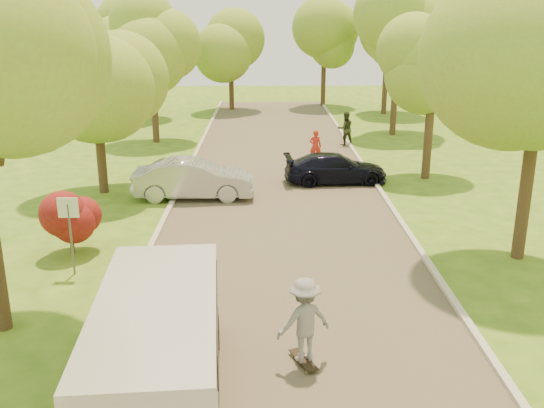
{
  "coord_description": "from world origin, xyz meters",
  "views": [
    {
      "loc": [
        -0.59,
        -11.34,
        6.78
      ],
      "look_at": [
        -0.36,
        6.17,
        1.3
      ],
      "focal_mm": 40.0,
      "sensor_mm": 36.0,
      "label": 1
    }
  ],
  "objects_px": {
    "silver_sedan": "(194,179)",
    "person_olive": "(345,129)",
    "street_sign": "(69,220)",
    "skateboarder": "(304,320)",
    "dark_sedan": "(335,168)",
    "person_striped": "(315,147)",
    "longboard": "(303,360)",
    "minivan": "(158,348)"
  },
  "relations": [
    {
      "from": "street_sign",
      "to": "person_striped",
      "type": "xyz_separation_m",
      "value": [
        7.65,
        12.94,
        -0.78
      ]
    },
    {
      "from": "person_olive",
      "to": "dark_sedan",
      "type": "bearing_deg",
      "value": 67.11
    },
    {
      "from": "minivan",
      "to": "skateboarder",
      "type": "bearing_deg",
      "value": 18.82
    },
    {
      "from": "street_sign",
      "to": "silver_sedan",
      "type": "distance_m",
      "value": 7.61
    },
    {
      "from": "person_olive",
      "to": "silver_sedan",
      "type": "bearing_deg",
      "value": 41.66
    },
    {
      "from": "skateboarder",
      "to": "silver_sedan",
      "type": "bearing_deg",
      "value": -96.06
    },
    {
      "from": "street_sign",
      "to": "longboard",
      "type": "relative_size",
      "value": 2.33
    },
    {
      "from": "longboard",
      "to": "person_striped",
      "type": "height_order",
      "value": "person_striped"
    },
    {
      "from": "silver_sedan",
      "to": "dark_sedan",
      "type": "relative_size",
      "value": 1.08
    },
    {
      "from": "longboard",
      "to": "person_olive",
      "type": "bearing_deg",
      "value": -122.13
    },
    {
      "from": "street_sign",
      "to": "minivan",
      "type": "bearing_deg",
      "value": -60.12
    },
    {
      "from": "dark_sedan",
      "to": "longboard",
      "type": "distance_m",
      "value": 14.08
    },
    {
      "from": "longboard",
      "to": "skateboarder",
      "type": "height_order",
      "value": "skateboarder"
    },
    {
      "from": "minivan",
      "to": "dark_sedan",
      "type": "xyz_separation_m",
      "value": [
        4.9,
        15.04,
        -0.45
      ]
    },
    {
      "from": "longboard",
      "to": "person_striped",
      "type": "xyz_separation_m",
      "value": [
        1.66,
        17.52,
        0.69
      ]
    },
    {
      "from": "dark_sedan",
      "to": "skateboarder",
      "type": "xyz_separation_m",
      "value": [
        -2.21,
        -13.89,
        0.38
      ]
    },
    {
      "from": "street_sign",
      "to": "skateboarder",
      "type": "height_order",
      "value": "street_sign"
    },
    {
      "from": "person_olive",
      "to": "skateboarder",
      "type": "bearing_deg",
      "value": 67.92
    },
    {
      "from": "street_sign",
      "to": "dark_sedan",
      "type": "distance_m",
      "value": 12.44
    },
    {
      "from": "minivan",
      "to": "person_striped",
      "type": "bearing_deg",
      "value": 72.55
    },
    {
      "from": "silver_sedan",
      "to": "street_sign",
      "type": "bearing_deg",
      "value": 160.05
    },
    {
      "from": "street_sign",
      "to": "skateboarder",
      "type": "distance_m",
      "value": 7.57
    },
    {
      "from": "silver_sedan",
      "to": "longboard",
      "type": "height_order",
      "value": "silver_sedan"
    },
    {
      "from": "silver_sedan",
      "to": "person_olive",
      "type": "height_order",
      "value": "person_olive"
    },
    {
      "from": "dark_sedan",
      "to": "person_olive",
      "type": "distance_m",
      "value": 7.83
    },
    {
      "from": "minivan",
      "to": "person_olive",
      "type": "xyz_separation_m",
      "value": [
        6.3,
        22.74,
        -0.17
      ]
    },
    {
      "from": "person_striped",
      "to": "silver_sedan",
      "type": "bearing_deg",
      "value": 56.03
    },
    {
      "from": "dark_sedan",
      "to": "longboard",
      "type": "height_order",
      "value": "dark_sedan"
    },
    {
      "from": "dark_sedan",
      "to": "skateboarder",
      "type": "height_order",
      "value": "skateboarder"
    },
    {
      "from": "minivan",
      "to": "longboard",
      "type": "height_order",
      "value": "minivan"
    },
    {
      "from": "longboard",
      "to": "person_striped",
      "type": "bearing_deg",
      "value": -118.04
    },
    {
      "from": "silver_sedan",
      "to": "person_olive",
      "type": "distance_m",
      "value": 12.15
    },
    {
      "from": "street_sign",
      "to": "skateboarder",
      "type": "bearing_deg",
      "value": -37.44
    },
    {
      "from": "longboard",
      "to": "dark_sedan",
      "type": "bearing_deg",
      "value": -121.67
    },
    {
      "from": "silver_sedan",
      "to": "person_olive",
      "type": "bearing_deg",
      "value": -36.41
    },
    {
      "from": "minivan",
      "to": "skateboarder",
      "type": "xyz_separation_m",
      "value": [
        2.69,
        1.15,
        -0.07
      ]
    },
    {
      "from": "street_sign",
      "to": "longboard",
      "type": "xyz_separation_m",
      "value": [
        5.99,
        -4.59,
        -1.47
      ]
    },
    {
      "from": "street_sign",
      "to": "silver_sedan",
      "type": "bearing_deg",
      "value": 70.7
    },
    {
      "from": "dark_sedan",
      "to": "longboard",
      "type": "relative_size",
      "value": 4.59
    },
    {
      "from": "minivan",
      "to": "skateboarder",
      "type": "height_order",
      "value": "minivan"
    },
    {
      "from": "person_striped",
      "to": "street_sign",
      "type": "bearing_deg",
      "value": 67.04
    },
    {
      "from": "person_striped",
      "to": "minivan",
      "type": "bearing_deg",
      "value": 84.51
    }
  ]
}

